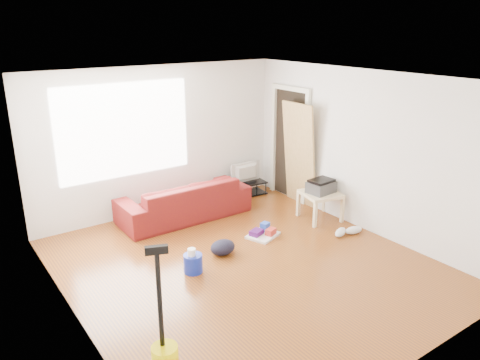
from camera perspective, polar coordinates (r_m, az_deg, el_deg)
room at (r=6.14m, az=0.50°, el=0.71°), size 4.51×5.01×2.51m
sofa at (r=8.04m, az=-6.74°, el=-4.51°), size 2.20×0.86×0.64m
tv_stand at (r=8.96m, az=0.91°, el=-0.98°), size 0.72×0.46×0.26m
tv at (r=8.86m, az=0.92°, el=0.89°), size 0.65×0.08×0.37m
side_table at (r=7.89m, az=9.79°, el=-2.02°), size 0.68×0.68×0.47m
printer at (r=7.82m, az=9.87°, el=-0.75°), size 0.46×0.36×0.23m
bucket at (r=6.36m, az=-5.71°, el=-11.07°), size 0.31×0.31×0.25m
toilet_paper at (r=6.26m, az=-5.89°, el=-9.76°), size 0.11×0.11×0.10m
cleaning_tray at (r=7.30m, az=2.84°, el=-6.45°), size 0.56×0.51×0.17m
backpack at (r=6.78m, az=-2.11°, el=-8.99°), size 0.41×0.35×0.21m
sneakers at (r=7.50m, az=12.92°, el=-6.11°), size 0.55×0.28×0.12m
door_panel at (r=8.65m, az=6.98°, el=-2.81°), size 0.23×0.74×1.85m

